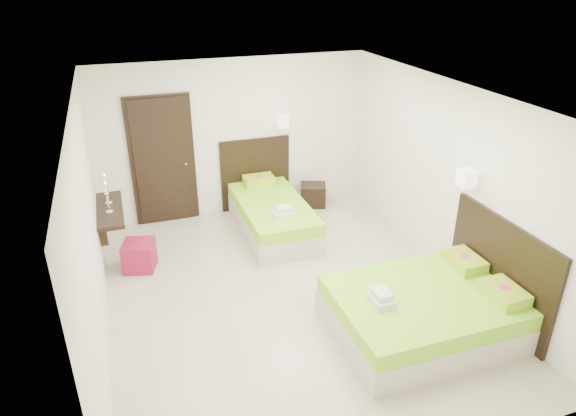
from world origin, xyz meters
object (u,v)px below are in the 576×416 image
object	(u,v)px
bed_double	(429,309)
ottoman	(139,256)
bed_single	(271,212)
nightstand	(313,195)

from	to	relation	value
bed_double	ottoman	xyz separation A→B (m)	(-3.08, 2.50, -0.10)
bed_single	bed_double	xyz separation A→B (m)	(0.97, -3.03, 0.00)
ottoman	nightstand	bearing A→B (deg)	21.03
nightstand	ottoman	xyz separation A→B (m)	(-3.09, -1.19, 0.01)
bed_single	ottoman	bearing A→B (deg)	-165.70
ottoman	bed_single	bearing A→B (deg)	14.30
bed_double	nightstand	size ratio (longest dim) A/B	4.73
bed_double	bed_single	bearing A→B (deg)	107.78
nightstand	bed_single	bearing A→B (deg)	-126.00
nightstand	ottoman	world-z (taller)	ottoman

